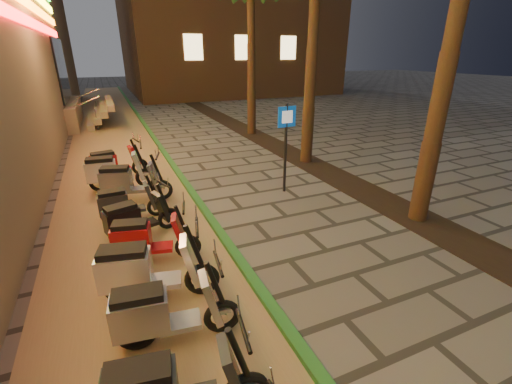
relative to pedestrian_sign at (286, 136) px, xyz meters
name	(u,v)px	position (x,y,z in m)	size (l,w,h in m)	color
ground	(345,318)	(-1.54, -4.78, -1.57)	(120.00, 120.00, 0.00)	#474442
parking_strip	(117,159)	(-4.14, 5.22, -1.57)	(3.40, 60.00, 0.01)	#8C7251
green_curb	(164,153)	(-2.44, 5.22, -1.52)	(0.18, 60.00, 0.10)	#246228
planting_strip	(340,178)	(2.06, 0.22, -1.56)	(1.20, 40.00, 0.02)	black
pedestrian_sign	(286,136)	(0.00, 0.00, 0.00)	(0.53, 0.11, 2.43)	black
scooter_5	(161,313)	(-4.04, -4.19, -1.06)	(1.67, 0.66, 1.17)	black
scooter_6	(144,270)	(-4.13, -3.20, -1.02)	(1.81, 0.86, 1.27)	black
scooter_7	(146,239)	(-3.98, -2.10, -1.09)	(1.57, 0.75, 1.11)	black
scooter_8	(134,219)	(-4.09, -1.13, -1.09)	(1.55, 0.82, 1.10)	black
scooter_9	(124,203)	(-4.22, -0.19, -1.11)	(1.49, 0.52, 1.05)	black
scooter_10	(127,182)	(-4.05, 1.00, -1.03)	(1.77, 0.89, 1.25)	black
scooter_11	(112,172)	(-4.37, 2.00, -1.01)	(1.83, 0.67, 1.28)	black
scooter_12	(113,163)	(-4.32, 2.97, -1.06)	(1.67, 0.75, 1.17)	black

